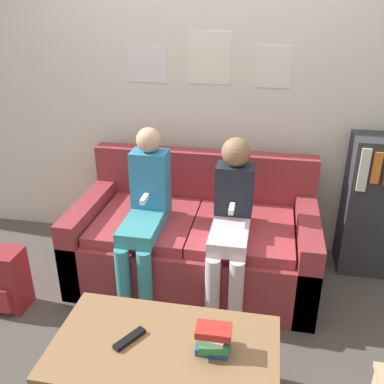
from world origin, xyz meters
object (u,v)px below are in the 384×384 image
object	(u,v)px
backpack	(1,280)
bookshelf	(380,206)
couch	(196,240)
coffee_table	(165,352)
tv_remote	(129,339)
person_left	(145,208)
person_right	(232,216)

from	to	relation	value
backpack	bookshelf	bearing A→B (deg)	20.65
couch	coffee_table	size ratio (longest dim) A/B	1.56
tv_remote	backpack	distance (m)	1.20
coffee_table	person_left	distance (m)	1.02
coffee_table	person_right	distance (m)	0.98
person_left	bookshelf	world-z (taller)	person_left
couch	person_right	xyz separation A→B (m)	(0.26, -0.21, 0.33)
couch	backpack	bearing A→B (deg)	-153.25
backpack	person_left	bearing A→B (deg)	23.59
couch	bookshelf	size ratio (longest dim) A/B	1.62
coffee_table	couch	bearing A→B (deg)	92.90
person_left	person_right	distance (m)	0.56
couch	tv_remote	bearing A→B (deg)	-95.50
person_left	backpack	size ratio (longest dim) A/B	2.66
couch	person_right	size ratio (longest dim) A/B	1.53
tv_remote	coffee_table	bearing A→B (deg)	32.10
person_right	bookshelf	size ratio (longest dim) A/B	1.06
couch	person_right	world-z (taller)	person_right
person_right	backpack	xyz separation A→B (m)	(-1.43, -0.38, -0.40)
person_left	tv_remote	size ratio (longest dim) A/B	6.66
person_right	bookshelf	distance (m)	1.14
backpack	person_right	bearing A→B (deg)	14.87
coffee_table	bookshelf	distance (m)	1.90
coffee_table	person_right	size ratio (longest dim) A/B	0.98
person_right	couch	bearing A→B (deg)	141.94
person_right	tv_remote	bearing A→B (deg)	-112.00
person_right	person_left	bearing A→B (deg)	179.94
couch	tv_remote	size ratio (longest dim) A/B	9.87
couch	person_left	bearing A→B (deg)	-144.85
person_left	tv_remote	xyz separation A→B (m)	(0.18, -0.92, -0.21)
bookshelf	tv_remote	bearing A→B (deg)	-133.24
person_right	tv_remote	xyz separation A→B (m)	(-0.37, -0.92, -0.21)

